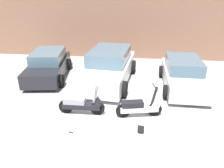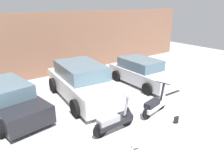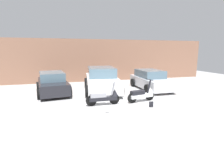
# 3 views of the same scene
# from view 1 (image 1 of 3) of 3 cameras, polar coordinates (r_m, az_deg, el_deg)

# --- Properties ---
(ground_plane) EXTENTS (28.00, 28.00, 0.00)m
(ground_plane) POSITION_cam_1_polar(r_m,az_deg,el_deg) (6.91, 1.04, -11.94)
(ground_plane) COLOR #B2B2B2
(wall_back) EXTENTS (19.60, 0.12, 3.48)m
(wall_back) POSITION_cam_1_polar(r_m,az_deg,el_deg) (13.40, 4.30, 13.99)
(wall_back) COLOR #845B47
(wall_back) RESTS_ON ground_plane
(scooter_front_left) EXTENTS (1.61, 0.58, 1.13)m
(scooter_front_left) POSITION_cam_1_polar(r_m,az_deg,el_deg) (7.58, -7.48, -5.09)
(scooter_front_left) COLOR black
(scooter_front_left) RESTS_ON ground_plane
(scooter_front_right) EXTENTS (1.56, 0.66, 1.10)m
(scooter_front_right) POSITION_cam_1_polar(r_m,az_deg,el_deg) (7.44, 7.62, -5.76)
(scooter_front_right) COLOR black
(scooter_front_right) RESTS_ON ground_plane
(car_rear_left) EXTENTS (2.17, 3.88, 1.26)m
(car_rear_left) POSITION_cam_1_polar(r_m,az_deg,el_deg) (11.04, -16.27, 4.78)
(car_rear_left) COLOR black
(car_rear_left) RESTS_ON ground_plane
(car_rear_center) EXTENTS (2.48, 4.57, 1.49)m
(car_rear_center) POSITION_cam_1_polar(r_m,az_deg,el_deg) (10.02, -0.84, 4.52)
(car_rear_center) COLOR white
(car_rear_center) RESTS_ON ground_plane
(car_rear_right) EXTENTS (1.85, 3.75, 1.27)m
(car_rear_right) POSITION_cam_1_polar(r_m,az_deg,el_deg) (9.93, 18.06, 2.44)
(car_rear_right) COLOR #B7B7BC
(car_rear_right) RESTS_ON ground_plane
(placard_near_left_scooter) EXTENTS (0.20, 0.17, 0.26)m
(placard_near_left_scooter) POSITION_cam_1_polar(r_m,az_deg,el_deg) (6.88, -10.58, -11.44)
(placard_near_left_scooter) COLOR black
(placard_near_left_scooter) RESTS_ON ground_plane
(placard_near_right_scooter) EXTENTS (0.20, 0.15, 0.26)m
(placard_near_right_scooter) POSITION_cam_1_polar(r_m,az_deg,el_deg) (6.79, 7.52, -11.76)
(placard_near_right_scooter) COLOR black
(placard_near_right_scooter) RESTS_ON ground_plane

